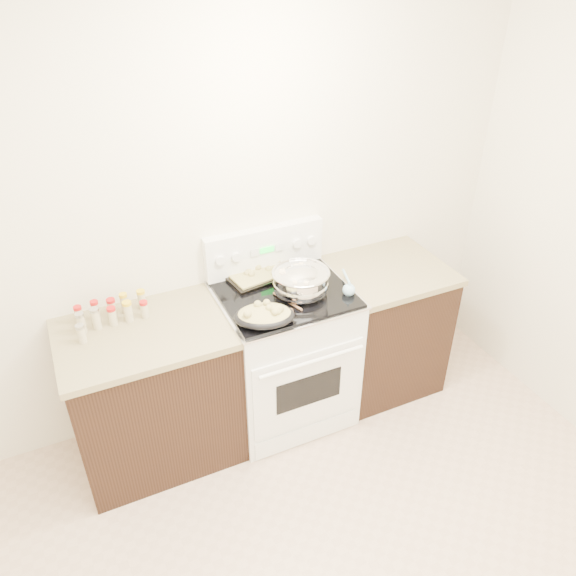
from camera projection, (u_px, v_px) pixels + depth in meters
room_shell at (375, 343)px, 1.67m from camera, size 4.10×3.60×2.75m
counter_left at (154, 393)px, 3.26m from camera, size 0.93×0.67×0.92m
counter_right at (382, 326)px, 3.81m from camera, size 0.73×0.67×0.92m
kitchen_range at (284, 352)px, 3.53m from camera, size 0.78×0.73×1.22m
mixing_bowl at (301, 282)px, 3.23m from camera, size 0.37×0.37×0.20m
roasting_pan at (265, 315)px, 3.01m from camera, size 0.39×0.32×0.11m
baking_sheet at (260, 271)px, 3.44m from camera, size 0.48×0.37×0.06m
wooden_spoon at (289, 308)px, 3.13m from camera, size 0.10×0.24×0.04m
blue_ladle at (349, 288)px, 3.26m from camera, size 0.13×0.26×0.09m
spice_jars at (109, 313)px, 3.04m from camera, size 0.40×0.22×0.13m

